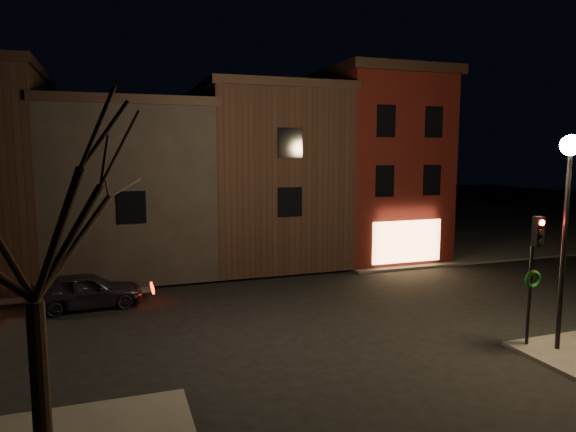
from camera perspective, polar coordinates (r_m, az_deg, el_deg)
The scene contains 9 objects.
ground at distance 19.72m, azimuth 1.31°, elevation -10.87°, with size 120.00×120.00×0.00m, color black.
sidewalk_far_right at distance 46.39m, azimuth 16.10°, elevation -0.58°, with size 30.00×30.00×0.12m, color #2D2B28.
corner_building at distance 30.71m, azimuth 9.29°, elevation 5.78°, with size 6.50×8.50×10.50m.
row_building_a at distance 29.23m, azimuth -3.05°, elevation 4.68°, with size 7.30×10.30×9.40m.
row_building_b at distance 28.15m, azimuth -17.40°, elevation 3.24°, with size 7.80×10.30×8.40m.
street_lamp_near at distance 17.22m, azimuth 28.70°, elevation 3.19°, with size 0.60×0.60×6.48m.
traffic_signal at distance 17.41m, azimuth 25.69°, elevation -4.48°, with size 0.58×0.38×4.05m.
bare_tree_left at distance 10.71m, azimuth -26.97°, elevation 2.74°, with size 5.60×5.60×7.50m.
parked_car_a at distance 21.73m, azimuth -21.51°, elevation -7.71°, with size 1.69×4.20×1.43m, color black.
Camera 1 is at (-6.50, -17.58, 6.12)m, focal length 32.00 mm.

